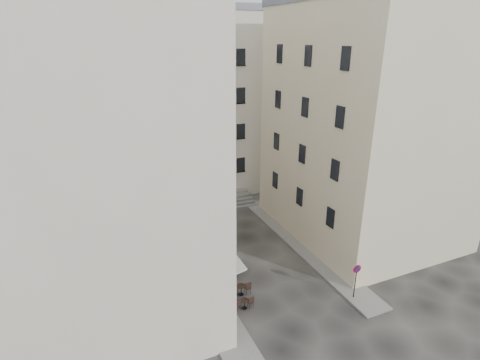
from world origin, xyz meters
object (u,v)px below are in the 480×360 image
no_parking_sign (356,275)px  bistro_table_b (241,289)px  bistro_table_a (244,303)px  pedestrian (234,267)px

no_parking_sign → bistro_table_b: bearing=158.7°
no_parking_sign → bistro_table_a: size_ratio=2.24×
bistro_table_b → pedestrian: size_ratio=0.70×
no_parking_sign → pedestrian: size_ratio=1.40×
bistro_table_a → pedestrian: 3.28m
bistro_table_a → pedestrian: size_ratio=0.62×
bistro_table_b → bistro_table_a: bearing=-104.5°
no_parking_sign → bistro_table_a: no_parking_sign is taller
no_parking_sign → bistro_table_a: bearing=169.3°
bistro_table_a → pedestrian: pedestrian is taller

